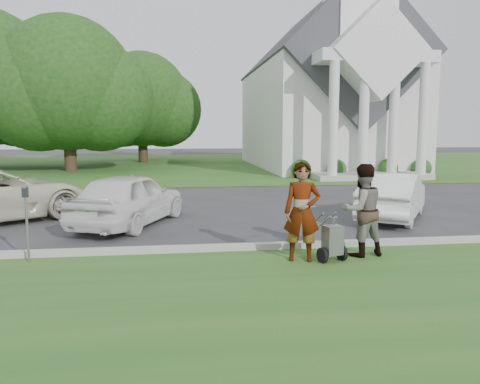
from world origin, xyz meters
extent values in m
plane|color=#333335|center=(0.00, 0.00, 0.00)|extent=(120.00, 120.00, 0.00)
cube|color=#245A1F|center=(0.00, -3.00, 0.01)|extent=(80.00, 7.00, 0.01)
cube|color=#245A1F|center=(0.00, 27.00, 0.01)|extent=(80.00, 30.00, 0.01)
cube|color=#9E9E93|center=(0.00, 0.55, 0.07)|extent=(80.00, 0.18, 0.15)
cube|color=white|center=(9.00, 24.00, 3.50)|extent=(9.00, 16.00, 7.00)
cube|color=#38383D|center=(9.00, 24.00, 7.00)|extent=(9.19, 17.00, 9.19)
cube|color=#9E9E93|center=(9.00, 14.80, 0.15)|extent=(6.20, 2.60, 0.30)
cylinder|color=white|center=(6.60, 13.80, 3.00)|extent=(0.50, 0.50, 6.00)
cylinder|color=white|center=(8.20, 13.80, 3.00)|extent=(0.50, 0.50, 6.00)
cylinder|color=white|center=(9.80, 13.80, 3.00)|extent=(0.50, 0.50, 6.00)
cylinder|color=white|center=(11.40, 13.80, 3.00)|extent=(0.50, 0.50, 6.00)
cube|color=white|center=(9.00, 14.60, 6.30)|extent=(6.20, 2.00, 0.60)
cube|color=white|center=(9.00, 14.60, 6.60)|extent=(5.09, 2.20, 5.09)
sphere|color=#1E4C19|center=(5.50, 15.70, 0.45)|extent=(1.10, 1.10, 1.10)
sphere|color=#1E4C19|center=(7.50, 15.70, 0.45)|extent=(1.10, 1.10, 1.10)
sphere|color=#1E4C19|center=(10.50, 15.70, 0.45)|extent=(1.10, 1.10, 1.10)
sphere|color=#1E4C19|center=(12.50, 15.70, 0.45)|extent=(1.10, 1.10, 1.10)
cylinder|color=#332316|center=(-8.00, 22.00, 1.60)|extent=(0.76, 0.76, 3.20)
sphere|color=#183E13|center=(-8.00, 22.00, 5.51)|extent=(8.40, 8.40, 8.40)
sphere|color=#183E13|center=(-6.11, 22.30, 4.67)|extent=(6.89, 6.89, 6.89)
sphere|color=#183E13|center=(-9.68, 21.70, 4.88)|extent=(7.22, 7.22, 7.22)
sphere|color=#183E13|center=(-11.93, 25.30, 5.21)|extent=(7.54, 7.54, 7.54)
cylinder|color=#332316|center=(-4.00, 30.00, 1.50)|extent=(0.76, 0.76, 3.00)
sphere|color=#183E13|center=(-4.00, 30.00, 5.09)|extent=(7.60, 7.60, 7.60)
sphere|color=#183E13|center=(-2.29, 30.30, 4.33)|extent=(6.23, 6.23, 6.23)
sphere|color=#183E13|center=(-5.52, 29.70, 4.52)|extent=(6.54, 6.54, 6.54)
cylinder|color=black|center=(1.54, -0.62, 0.15)|extent=(0.16, 0.32, 0.31)
cylinder|color=black|center=(1.97, -0.49, 0.15)|extent=(0.16, 0.32, 0.31)
cylinder|color=#2D2D33|center=(1.76, -0.55, 0.15)|extent=(0.51, 0.18, 0.04)
cube|color=gray|center=(1.76, -0.55, 0.44)|extent=(0.41, 0.36, 0.57)
cone|color=gray|center=(1.76, -0.55, 0.82)|extent=(0.22, 0.22, 0.17)
cylinder|color=#2D2D33|center=(1.76, -0.55, 0.90)|extent=(0.04, 0.04, 0.06)
cylinder|color=gray|center=(1.48, -0.12, 0.69)|extent=(0.24, 0.74, 0.54)
cylinder|color=gray|center=(1.75, -0.04, 0.69)|extent=(0.24, 0.74, 0.54)
cylinder|color=gray|center=(1.51, 0.28, 0.95)|extent=(0.33, 0.12, 0.03)
imported|color=#999999|center=(1.18, -0.40, 0.97)|extent=(0.80, 0.63, 1.94)
imported|color=#999999|center=(2.48, -0.20, 0.94)|extent=(1.03, 0.87, 1.88)
cylinder|color=gray|center=(-4.11, 0.20, 0.65)|extent=(0.05, 0.05, 1.30)
cube|color=#2D2D33|center=(-4.11, 0.20, 1.38)|extent=(0.11, 0.08, 0.19)
cylinder|color=gray|center=(-4.11, 0.20, 1.48)|extent=(0.10, 0.10, 0.03)
imported|color=white|center=(-2.52, 3.67, 0.73)|extent=(3.19, 4.60, 1.46)
imported|color=white|center=(4.99, 3.65, 0.67)|extent=(3.45, 4.18, 1.34)
camera|label=1|loc=(-1.21, -9.12, 2.54)|focal=35.00mm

